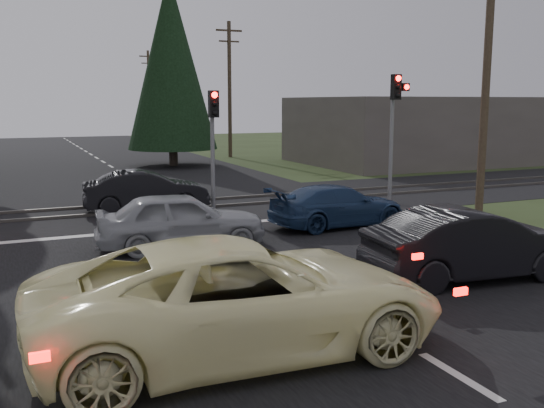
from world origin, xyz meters
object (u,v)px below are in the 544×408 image
traffic_signal_right (395,113)px  utility_pole_near (487,69)px  cream_coupe (241,297)px  dark_hatchback (472,244)px  dark_car_far (146,191)px  blue_sedan (338,206)px  traffic_signal_center (213,129)px  utility_pole_mid (230,87)px  silver_car (181,220)px  utility_pole_far (149,92)px

traffic_signal_right → utility_pole_near: utility_pole_near is taller
cream_coupe → dark_hatchback: 6.02m
cream_coupe → dark_car_far: (1.24, 12.53, -0.16)m
traffic_signal_right → blue_sedan: size_ratio=1.09×
traffic_signal_center → blue_sedan: size_ratio=0.95×
utility_pole_near → dark_hatchback: (-5.12, -5.40, -3.97)m
traffic_signal_center → utility_pole_mid: (7.50, 19.32, 1.92)m
cream_coupe → dark_car_far: size_ratio=1.46×
traffic_signal_center → dark_hatchback: 10.55m
traffic_signal_center → cream_coupe: 12.33m
traffic_signal_right → silver_car: traffic_signal_right is taller
utility_pole_far → utility_pole_mid: bearing=-90.0°
dark_hatchback → silver_car: bearing=48.9°
traffic_signal_right → traffic_signal_center: 6.68m
utility_pole_mid → blue_sedan: utility_pole_mid is taller
utility_pole_near → blue_sedan: size_ratio=2.08×
traffic_signal_right → cream_coupe: size_ratio=0.76×
utility_pole_near → silver_car: size_ratio=2.10×
cream_coupe → blue_sedan: cream_coupe is taller
traffic_signal_center → dark_hatchback: (2.38, -10.08, -2.05)m
dark_car_far → utility_pole_near: bearing=-114.5°
utility_pole_near → silver_car: bearing=-178.6°
utility_pole_near → utility_pole_mid: size_ratio=1.00×
utility_pole_mid → cream_coupe: (-10.93, -31.00, -3.87)m
utility_pole_far → cream_coupe: (-10.93, -56.00, -3.87)m
utility_pole_near → utility_pole_far: (0.00, 49.00, 0.00)m
utility_pole_far → dark_car_far: 44.72m
silver_car → dark_car_far: silver_car is taller
utility_pole_near → cream_coupe: bearing=-147.4°
cream_coupe → utility_pole_mid: bearing=-17.4°
traffic_signal_center → silver_car: traffic_signal_center is taller
utility_pole_mid → utility_pole_far: size_ratio=1.00×
utility_pole_near → utility_pole_mid: 24.00m
cream_coupe → blue_sedan: bearing=-36.3°
utility_pole_near → utility_pole_far: bearing=90.0°
traffic_signal_right → silver_car: bearing=-157.7°
utility_pole_near → utility_pole_far: same height
traffic_signal_center → utility_pole_mid: utility_pole_mid is taller
blue_sedan → utility_pole_near: bearing=-100.3°
utility_pole_far → silver_car: bearing=-101.5°
traffic_signal_right → utility_pole_near: (0.95, -3.47, 1.41)m
utility_pole_mid → blue_sedan: bearing=-101.9°
utility_pole_mid → traffic_signal_right: bearing=-92.7°
utility_pole_near → utility_pole_mid: bearing=90.0°
utility_pole_mid → silver_car: (-10.02, -24.25, -4.00)m
silver_car → blue_sedan: silver_car is taller
utility_pole_far → dark_hatchback: size_ratio=1.96×
traffic_signal_right → dark_hatchback: size_ratio=1.02×
traffic_signal_right → dark_hatchback: 10.13m
cream_coupe → dark_car_far: cream_coupe is taller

